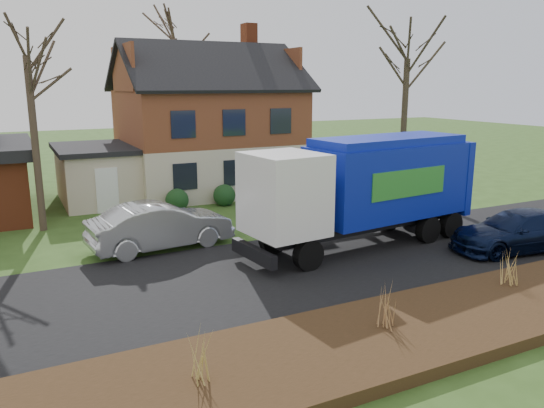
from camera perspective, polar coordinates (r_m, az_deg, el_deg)
name	(u,v)px	position (r m, az deg, el deg)	size (l,w,h in m)	color
ground	(300,268)	(17.40, 3.08, -6.94)	(120.00, 120.00, 0.00)	#2E4B19
road	(300,268)	(17.40, 3.08, -6.91)	(80.00, 7.00, 0.02)	black
mulch_verge	(411,330)	(13.36, 14.71, -13.00)	(80.00, 3.50, 0.30)	black
main_house	(200,118)	(29.78, -7.78, 9.14)	(12.95, 8.95, 9.26)	beige
garbage_truck	(367,185)	(19.55, 10.20, 2.07)	(9.52, 3.47, 3.99)	black
silver_sedan	(161,226)	(19.62, -11.87, -2.31)	(1.80, 5.15, 1.70)	#B8BDC1
navy_wagon	(518,231)	(20.96, 24.91, -2.64)	(2.02, 4.97, 1.44)	black
tree_front_west	(24,28)	(23.10, -25.16, 16.79)	(3.24, 3.24, 9.64)	#433428
tree_front_east	(409,36)	(30.00, 14.49, 17.12)	(3.69, 3.69, 10.25)	#3A3123
tree_back	(174,20)	(37.08, -10.51, 18.89)	(3.76, 3.76, 11.92)	#433328
grass_clump_west	(202,356)	(10.61, -7.52, -15.93)	(0.37, 0.30, 0.98)	#AC954C
grass_clump_mid	(386,306)	(12.86, 12.20, -10.64)	(0.37, 0.31, 1.04)	#9A7044
grass_clump_east	(509,268)	(16.57, 24.16, -6.27)	(0.38, 0.31, 0.95)	tan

